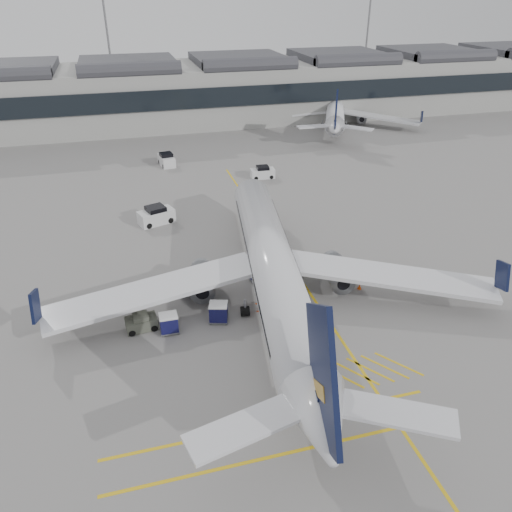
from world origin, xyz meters
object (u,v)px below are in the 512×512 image
object	(u,v)px
baggage_cart_a	(260,272)
ramp_agent_a	(272,262)
airliner_main	(273,269)
belt_loader	(304,267)
ramp_agent_b	(259,303)
pushback_tug	(141,322)

from	to	relation	value
baggage_cart_a	ramp_agent_a	distance (m)	2.55
airliner_main	belt_loader	bearing A→B (deg)	50.98
airliner_main	ramp_agent_a	world-z (taller)	airliner_main
ramp_agent_b	ramp_agent_a	bearing A→B (deg)	-147.14
baggage_cart_a	ramp_agent_b	size ratio (longest dim) A/B	1.24
pushback_tug	airliner_main	bearing A→B (deg)	-0.47
airliner_main	belt_loader	distance (m)	6.85
belt_loader	pushback_tug	distance (m)	17.19
airliner_main	ramp_agent_b	bearing A→B (deg)	-135.98
ramp_agent_a	pushback_tug	bearing A→B (deg)	-178.33
ramp_agent_a	pushback_tug	distance (m)	14.81
airliner_main	ramp_agent_a	xyz separation A→B (m)	(1.58, 5.35, -2.56)
ramp_agent_a	ramp_agent_b	bearing A→B (deg)	-140.63
ramp_agent_b	pushback_tug	xyz separation A→B (m)	(-10.08, 0.07, -0.20)
baggage_cart_a	ramp_agent_b	world-z (taller)	baggage_cart_a
airliner_main	pushback_tug	bearing A→B (deg)	-166.00
baggage_cart_a	ramp_agent_a	xyz separation A→B (m)	(1.81, 1.79, -0.19)
belt_loader	baggage_cart_a	bearing A→B (deg)	164.56
belt_loader	ramp_agent_b	bearing A→B (deg)	-162.31
baggage_cart_a	ramp_agent_b	distance (m)	4.96
ramp_agent_b	pushback_tug	bearing A→B (deg)	-31.13
belt_loader	baggage_cart_a	distance (m)	4.90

